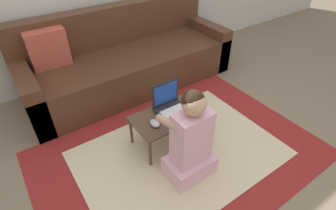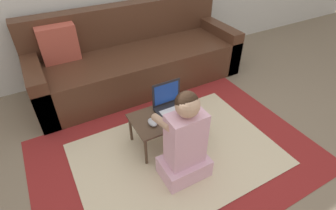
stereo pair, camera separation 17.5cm
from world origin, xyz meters
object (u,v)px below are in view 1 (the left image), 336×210
at_px(laptop, 171,107).
at_px(person_seated, 191,141).
at_px(computer_mouse, 155,123).
at_px(couch, 127,61).
at_px(laptop_desk, 167,118).

relative_size(laptop, person_seated, 0.34).
relative_size(computer_mouse, person_seated, 0.13).
bearing_deg(couch, computer_mouse, -106.89).
bearing_deg(computer_mouse, laptop_desk, 16.01).
bearing_deg(couch, person_seated, -99.62).
xyz_separation_m(laptop_desk, person_seated, (-0.06, -0.38, 0.08)).
distance_m(laptop_desk, laptop, 0.10).
distance_m(couch, person_seated, 1.46).
height_order(couch, person_seated, couch).
height_order(computer_mouse, person_seated, person_seated).
bearing_deg(laptop, couch, 83.24).
distance_m(couch, laptop, 1.04).
height_order(couch, computer_mouse, couch).
distance_m(laptop, computer_mouse, 0.23).
bearing_deg(computer_mouse, couch, 73.11).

